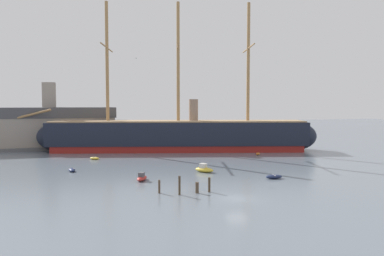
% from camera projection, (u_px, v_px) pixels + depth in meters
% --- Properties ---
extents(ground_plane, '(400.00, 400.00, 0.00)m').
position_uv_depth(ground_plane, '(237.00, 198.00, 45.90)').
color(ground_plane, slate).
extents(tall_ship, '(72.04, 25.48, 35.36)m').
position_uv_depth(tall_ship, '(178.00, 135.00, 92.36)').
color(tall_ship, maroon).
rests_on(tall_ship, ground).
extents(motorboat_foreground_left, '(2.38, 3.18, 1.24)m').
position_uv_depth(motorboat_foreground_left, '(142.00, 178.00, 56.58)').
color(motorboat_foreground_left, '#B22D28').
rests_on(motorboat_foreground_left, ground).
extents(dinghy_foreground_right, '(2.71, 1.48, 0.61)m').
position_uv_depth(dinghy_foreground_right, '(274.00, 177.00, 58.07)').
color(dinghy_foreground_right, '#1E284C').
rests_on(dinghy_foreground_right, ground).
extents(motorboat_near_centre, '(3.21, 3.55, 1.43)m').
position_uv_depth(motorboat_near_centre, '(204.00, 169.00, 63.60)').
color(motorboat_near_centre, gold).
rests_on(motorboat_near_centre, ground).
extents(dinghy_mid_left, '(1.27, 2.46, 0.56)m').
position_uv_depth(dinghy_mid_left, '(72.00, 170.00, 64.13)').
color(dinghy_mid_left, '#1E284C').
rests_on(dinghy_mid_left, ground).
extents(dinghy_alongside_bow, '(2.29, 2.09, 0.51)m').
position_uv_depth(dinghy_alongside_bow, '(95.00, 158.00, 78.00)').
color(dinghy_alongside_bow, gold).
rests_on(dinghy_alongside_bow, ground).
extents(dinghy_alongside_stern, '(1.83, 2.06, 0.46)m').
position_uv_depth(dinghy_alongside_stern, '(258.00, 154.00, 85.45)').
color(dinghy_alongside_stern, orange).
rests_on(dinghy_alongside_stern, ground).
extents(mooring_piling_nearest, '(0.28, 0.28, 1.70)m').
position_uv_depth(mooring_piling_nearest, '(159.00, 187.00, 48.55)').
color(mooring_piling_nearest, '#4C3D2D').
rests_on(mooring_piling_nearest, ground).
extents(mooring_piling_left_pair, '(0.27, 0.27, 2.37)m').
position_uv_depth(mooring_piling_left_pair, '(179.00, 186.00, 47.60)').
color(mooring_piling_left_pair, '#423323').
rests_on(mooring_piling_left_pair, ground).
extents(mooring_piling_right_pair, '(0.30, 0.30, 1.90)m').
position_uv_depth(mooring_piling_right_pair, '(209.00, 185.00, 49.17)').
color(mooring_piling_right_pair, '#423323').
rests_on(mooring_piling_right_pair, ground).
extents(mooring_piling_midwater, '(0.43, 0.43, 1.40)m').
position_uv_depth(mooring_piling_midwater, '(197.00, 188.00, 48.64)').
color(mooring_piling_midwater, '#4C3D2D').
rests_on(mooring_piling_midwater, ground).
extents(dockside_warehouse_left, '(42.52, 13.21, 16.75)m').
position_uv_depth(dockside_warehouse_left, '(36.00, 128.00, 97.03)').
color(dockside_warehouse_left, '#565659').
rests_on(dockside_warehouse_left, ground).
extents(seagull_in_flight, '(0.41, 1.13, 0.13)m').
position_uv_depth(seagull_in_flight, '(136.00, 58.00, 69.74)').
color(seagull_in_flight, silver).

